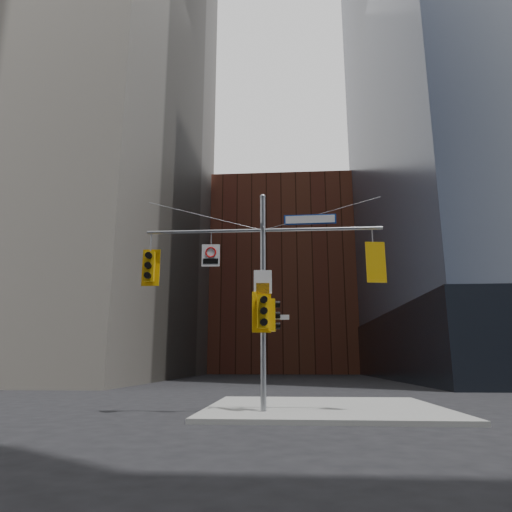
# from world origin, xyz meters

# --- Properties ---
(ground) EXTENTS (160.00, 160.00, 0.00)m
(ground) POSITION_xyz_m (0.00, 0.00, 0.00)
(ground) COLOR black
(ground) RESTS_ON ground
(sidewalk_corner) EXTENTS (8.00, 8.00, 0.15)m
(sidewalk_corner) POSITION_xyz_m (2.00, 4.00, 0.07)
(sidewalk_corner) COLOR gray
(sidewalk_corner) RESTS_ON ground
(tower_nw) EXTENTS (36.00, 36.00, 80.00)m
(tower_nw) POSITION_xyz_m (-28.00, 32.00, 40.00)
(tower_nw) COLOR gray
(tower_nw) RESTS_ON ground
(brick_midrise) EXTENTS (26.00, 20.00, 28.00)m
(brick_midrise) POSITION_xyz_m (0.00, 58.00, 14.00)
(brick_midrise) COLOR brown
(brick_midrise) RESTS_ON ground
(signal_assembly) EXTENTS (8.00, 0.80, 7.30)m
(signal_assembly) POSITION_xyz_m (0.00, 1.99, 4.42)
(signal_assembly) COLOR gray
(signal_assembly) RESTS_ON ground
(traffic_light_west_arm) EXTENTS (0.61, 0.49, 1.27)m
(traffic_light_west_arm) POSITION_xyz_m (-3.85, 2.01, 4.80)
(traffic_light_west_arm) COLOR #DFA40B
(traffic_light_west_arm) RESTS_ON ground
(traffic_light_east_arm) EXTENTS (0.64, 0.55, 1.34)m
(traffic_light_east_arm) POSITION_xyz_m (3.65, 1.99, 4.80)
(traffic_light_east_arm) COLOR #DFA40B
(traffic_light_east_arm) RESTS_ON ground
(traffic_light_pole_side) EXTENTS (0.40, 0.34, 1.04)m
(traffic_light_pole_side) POSITION_xyz_m (0.32, 2.00, 3.13)
(traffic_light_pole_side) COLOR #DFA40B
(traffic_light_pole_side) RESTS_ON ground
(traffic_light_pole_front) EXTENTS (0.62, 0.57, 1.31)m
(traffic_light_pole_front) POSITION_xyz_m (-0.00, 1.73, 3.22)
(traffic_light_pole_front) COLOR #DFA40B
(traffic_light_pole_front) RESTS_ON ground
(street_sign_blade) EXTENTS (1.76, 0.10, 0.34)m
(street_sign_blade) POSITION_xyz_m (1.60, 2.00, 6.35)
(street_sign_blade) COLOR navy
(street_sign_blade) RESTS_ON ground
(regulatory_sign_arm) EXTENTS (0.61, 0.08, 0.76)m
(regulatory_sign_arm) POSITION_xyz_m (-1.76, 1.97, 5.17)
(regulatory_sign_arm) COLOR silver
(regulatory_sign_arm) RESTS_ON ground
(regulatory_sign_pole) EXTENTS (0.59, 0.09, 0.77)m
(regulatory_sign_pole) POSITION_xyz_m (0.00, 1.88, 4.19)
(regulatory_sign_pole) COLOR silver
(regulatory_sign_pole) RESTS_ON ground
(street_blade_ew) EXTENTS (0.79, 0.09, 0.16)m
(street_blade_ew) POSITION_xyz_m (0.45, 2.00, 3.06)
(street_blade_ew) COLOR silver
(street_blade_ew) RESTS_ON ground
(street_blade_ns) EXTENTS (0.10, 0.80, 0.16)m
(street_blade_ns) POSITION_xyz_m (0.00, 2.45, 2.69)
(street_blade_ns) COLOR #145926
(street_blade_ns) RESTS_ON ground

